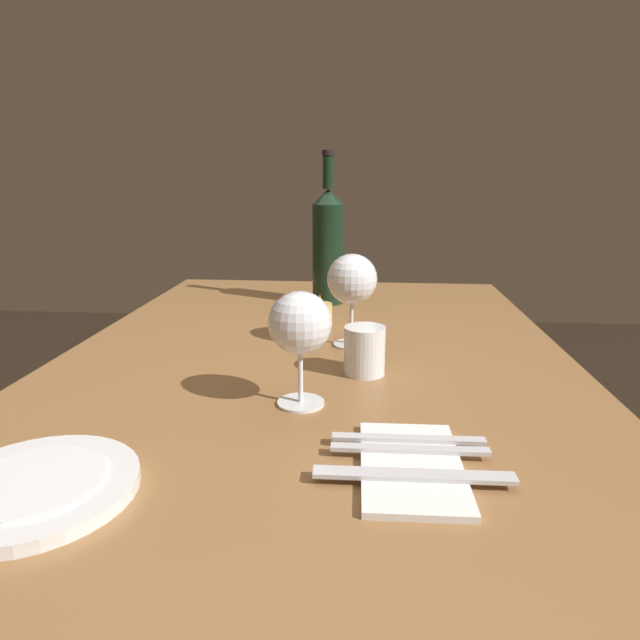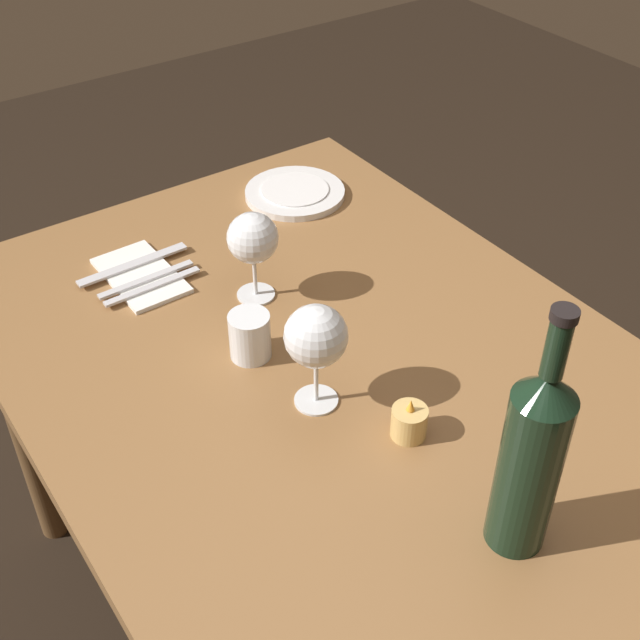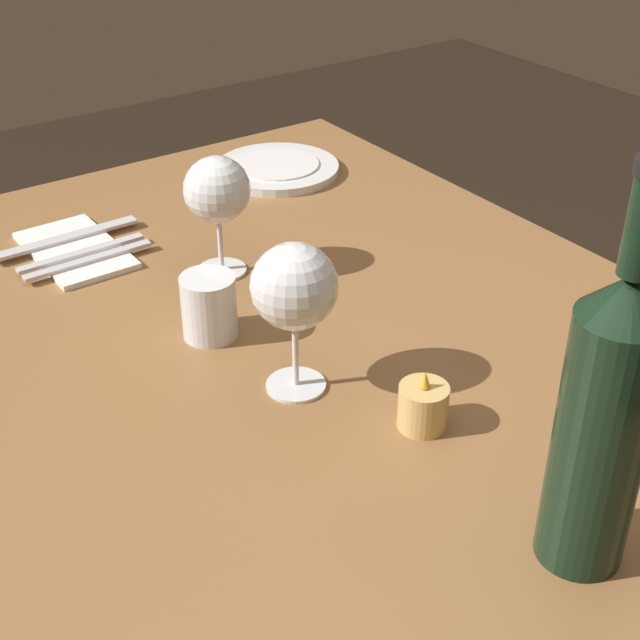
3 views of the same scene
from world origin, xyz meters
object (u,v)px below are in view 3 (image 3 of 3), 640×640
object	(u,v)px
wine_glass_right	(294,289)
fork_outer	(89,260)
table_knife	(66,238)
wine_glass_left	(216,193)
water_tumbler	(209,309)
wine_bottle	(604,419)
votive_candle	(423,407)
dinner_plate	(277,168)
fork_inner	(81,253)
folded_napkin	(75,250)

from	to	relation	value
wine_glass_right	fork_outer	size ratio (longest dim) A/B	0.96
table_knife	wine_glass_left	bearing A→B (deg)	-143.88
water_tumbler	table_knife	size ratio (longest dim) A/B	0.37
wine_glass_right	wine_bottle	bearing A→B (deg)	-168.77
wine_bottle	votive_candle	size ratio (longest dim) A/B	5.41
dinner_plate	fork_outer	xyz separation A→B (m)	(-0.13, 0.38, 0.00)
fork_inner	dinner_plate	bearing A→B (deg)	-74.56
wine_glass_left	wine_glass_right	distance (m)	0.28
wine_bottle	water_tumbler	distance (m)	0.51
dinner_plate	fork_inner	world-z (taller)	dinner_plate
wine_glass_left	wine_bottle	xyz separation A→B (m)	(-0.62, -0.01, 0.03)
wine_glass_left	wine_bottle	world-z (taller)	wine_bottle
votive_candle	dinner_plate	xyz separation A→B (m)	(0.65, -0.23, -0.02)
water_tumbler	wine_glass_right	bearing A→B (deg)	-170.13
wine_bottle	water_tumbler	world-z (taller)	wine_bottle
wine_bottle	fork_inner	bearing A→B (deg)	11.00
wine_bottle	table_knife	xyz separation A→B (m)	(0.81, 0.15, -0.13)
wine_glass_left	wine_bottle	distance (m)	0.62
wine_bottle	water_tumbler	size ratio (longest dim) A/B	4.66
wine_glass_right	votive_candle	xyz separation A→B (m)	(-0.13, -0.07, -0.10)
wine_glass_left	table_knife	xyz separation A→B (m)	(0.19, 0.14, -0.10)
wine_glass_right	folded_napkin	size ratio (longest dim) A/B	0.90
votive_candle	dinner_plate	distance (m)	0.69
wine_bottle	dinner_plate	size ratio (longest dim) A/B	1.78
water_tumbler	folded_napkin	world-z (taller)	water_tumbler
folded_napkin	fork_outer	distance (m)	0.05
wine_glass_right	wine_bottle	world-z (taller)	wine_bottle
wine_glass_left	wine_bottle	bearing A→B (deg)	-179.44
wine_glass_right	votive_candle	distance (m)	0.18
wine_glass_left	water_tumbler	world-z (taller)	wine_glass_left
wine_bottle	votive_candle	world-z (taller)	wine_bottle
fork_outer	table_knife	world-z (taller)	same
table_knife	wine_glass_right	bearing A→B (deg)	-170.44
wine_bottle	fork_outer	world-z (taller)	wine_bottle
fork_outer	votive_candle	bearing A→B (deg)	-164.00
fork_outer	table_knife	xyz separation A→B (m)	(0.08, 0.00, 0.00)
wine_glass_right	table_knife	distance (m)	0.49
wine_bottle	wine_glass_right	bearing A→B (deg)	11.23
fork_inner	table_knife	bearing A→B (deg)	0.00
fork_outer	dinner_plate	bearing A→B (deg)	-71.14
wine_glass_left	dinner_plate	world-z (taller)	wine_glass_left
wine_bottle	table_knife	size ratio (longest dim) A/B	1.72
wine_glass_left	fork_outer	bearing A→B (deg)	51.34
wine_glass_right	dinner_plate	distance (m)	0.61
fork_outer	folded_napkin	bearing A→B (deg)	0.00
fork_outer	water_tumbler	bearing A→B (deg)	-167.54
fork_inner	table_knife	xyz separation A→B (m)	(0.05, 0.00, 0.00)
water_tumbler	folded_napkin	distance (m)	0.30
wine_glass_right	votive_candle	size ratio (longest dim) A/B	2.57
water_tumbler	fork_outer	bearing A→B (deg)	12.46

